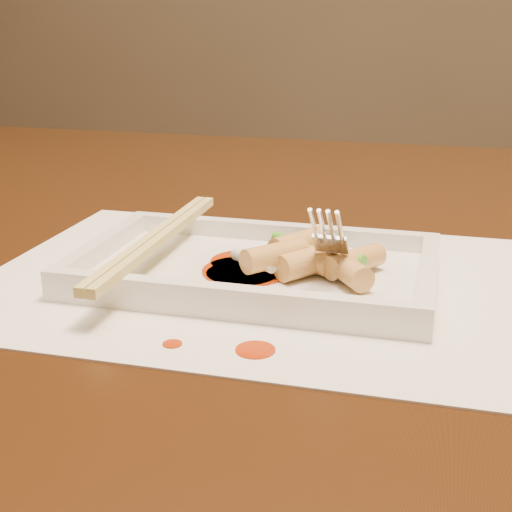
% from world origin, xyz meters
% --- Properties ---
extents(table, '(1.40, 0.90, 0.75)m').
position_xyz_m(table, '(0.00, 0.00, 0.65)').
color(table, black).
rests_on(table, ground).
extents(placemat, '(0.40, 0.30, 0.00)m').
position_xyz_m(placemat, '(0.07, -0.17, 0.75)').
color(placemat, white).
rests_on(placemat, table).
extents(sauce_splatter_a, '(0.02, 0.02, 0.00)m').
position_xyz_m(sauce_splatter_a, '(0.10, -0.29, 0.75)').
color(sauce_splatter_a, '#B02C05').
rests_on(sauce_splatter_a, placemat).
extents(sauce_splatter_b, '(0.01, 0.01, 0.00)m').
position_xyz_m(sauce_splatter_b, '(0.05, -0.29, 0.75)').
color(sauce_splatter_b, '#B02C05').
rests_on(sauce_splatter_b, placemat).
extents(plate_base, '(0.26, 0.16, 0.01)m').
position_xyz_m(plate_base, '(0.07, -0.17, 0.76)').
color(plate_base, white).
rests_on(plate_base, placemat).
extents(plate_rim_far, '(0.26, 0.01, 0.01)m').
position_xyz_m(plate_rim_far, '(0.07, -0.10, 0.77)').
color(plate_rim_far, white).
rests_on(plate_rim_far, plate_base).
extents(plate_rim_near, '(0.26, 0.01, 0.01)m').
position_xyz_m(plate_rim_near, '(0.07, -0.25, 0.77)').
color(plate_rim_near, white).
rests_on(plate_rim_near, plate_base).
extents(plate_rim_left, '(0.01, 0.14, 0.01)m').
position_xyz_m(plate_rim_left, '(-0.05, -0.17, 0.77)').
color(plate_rim_left, white).
rests_on(plate_rim_left, plate_base).
extents(plate_rim_right, '(0.01, 0.14, 0.01)m').
position_xyz_m(plate_rim_right, '(0.20, -0.17, 0.77)').
color(plate_rim_right, white).
rests_on(plate_rim_right, plate_base).
extents(veg_piece, '(0.04, 0.04, 0.01)m').
position_xyz_m(veg_piece, '(0.11, -0.13, 0.77)').
color(veg_piece, black).
rests_on(veg_piece, plate_base).
extents(scallion_white, '(0.04, 0.03, 0.01)m').
position_xyz_m(scallion_white, '(0.07, -0.19, 0.77)').
color(scallion_white, '#EAEACC').
rests_on(scallion_white, plate_base).
extents(scallion_green, '(0.08, 0.05, 0.01)m').
position_xyz_m(scallion_green, '(0.11, -0.15, 0.77)').
color(scallion_green, '#3C9918').
rests_on(scallion_green, plate_base).
extents(chopstick_a, '(0.01, 0.23, 0.01)m').
position_xyz_m(chopstick_a, '(-0.01, -0.17, 0.78)').
color(chopstick_a, '#DACA6D').
rests_on(chopstick_a, plate_rim_near).
extents(chopstick_b, '(0.01, 0.23, 0.01)m').
position_xyz_m(chopstick_b, '(-0.00, -0.17, 0.78)').
color(chopstick_b, '#DACA6D').
rests_on(chopstick_b, plate_rim_near).
extents(fork, '(0.09, 0.10, 0.14)m').
position_xyz_m(fork, '(0.14, -0.15, 0.83)').
color(fork, silver).
rests_on(fork, plate_base).
extents(sauce_blob_0, '(0.05, 0.05, 0.00)m').
position_xyz_m(sauce_blob_0, '(0.06, -0.16, 0.76)').
color(sauce_blob_0, '#B02C05').
rests_on(sauce_blob_0, plate_base).
extents(sauce_blob_1, '(0.06, 0.06, 0.00)m').
position_xyz_m(sauce_blob_1, '(0.07, -0.18, 0.76)').
color(sauce_blob_1, '#B02C05').
rests_on(sauce_blob_1, plate_base).
extents(sauce_blob_2, '(0.05, 0.05, 0.00)m').
position_xyz_m(sauce_blob_2, '(0.07, -0.19, 0.76)').
color(sauce_blob_2, '#B02C05').
rests_on(sauce_blob_2, plate_base).
extents(rice_cake_0, '(0.04, 0.05, 0.02)m').
position_xyz_m(rice_cake_0, '(0.14, -0.17, 0.77)').
color(rice_cake_0, '#D8B465').
rests_on(rice_cake_0, plate_base).
extents(rice_cake_1, '(0.04, 0.04, 0.02)m').
position_xyz_m(rice_cake_1, '(0.14, -0.19, 0.77)').
color(rice_cake_1, '#D8B465').
rests_on(rice_cake_1, plate_base).
extents(rice_cake_2, '(0.04, 0.05, 0.02)m').
position_xyz_m(rice_cake_2, '(0.10, -0.15, 0.78)').
color(rice_cake_2, '#D8B465').
rests_on(rice_cake_2, plate_base).
extents(rice_cake_3, '(0.04, 0.02, 0.02)m').
position_xyz_m(rice_cake_3, '(0.12, -0.17, 0.77)').
color(rice_cake_3, '#D8B465').
rests_on(rice_cake_3, plate_base).
extents(rice_cake_4, '(0.05, 0.04, 0.02)m').
position_xyz_m(rice_cake_4, '(0.11, -0.17, 0.77)').
color(rice_cake_4, '#D8B465').
rests_on(rice_cake_4, plate_base).
extents(rice_cake_5, '(0.05, 0.05, 0.02)m').
position_xyz_m(rice_cake_5, '(0.09, -0.19, 0.78)').
color(rice_cake_5, '#D8B465').
rests_on(rice_cake_5, plate_base).
extents(rice_cake_6, '(0.05, 0.05, 0.02)m').
position_xyz_m(rice_cake_6, '(0.11, -0.18, 0.77)').
color(rice_cake_6, '#D8B465').
rests_on(rice_cake_6, plate_base).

